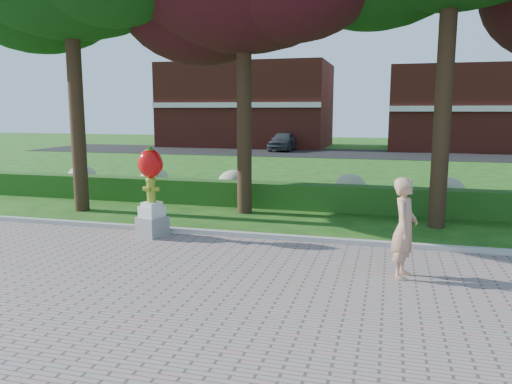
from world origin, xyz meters
TOP-DOWN VIEW (x-y plane):
  - ground at (0.00, 0.00)m, footprint 100.00×100.00m
  - curb at (0.00, 3.00)m, footprint 40.00×0.18m
  - lawn_hedge at (0.00, 7.00)m, footprint 24.00×0.70m
  - hydrangea_row at (0.57, 8.00)m, footprint 20.10×1.10m
  - street at (0.00, 28.00)m, footprint 50.00×8.00m
  - building_left at (-10.00, 34.00)m, footprint 14.00×8.00m
  - building_right at (8.00, 34.00)m, footprint 12.00×8.00m
  - hydrant_sculpture at (-3.32, 2.50)m, footprint 0.76×0.76m
  - woman at (2.55, 0.91)m, footprint 0.55×0.74m
  - parked_car at (-5.74, 29.43)m, footprint 1.97×4.40m

SIDE VIEW (x-z plane):
  - ground at x=0.00m, z-range 0.00..0.00m
  - street at x=0.00m, z-range 0.00..0.02m
  - curb at x=0.00m, z-range 0.00..0.15m
  - lawn_hedge at x=0.00m, z-range 0.00..0.80m
  - hydrangea_row at x=0.57m, z-range 0.06..1.04m
  - parked_car at x=-5.74m, z-range 0.02..1.49m
  - woman at x=2.55m, z-range 0.04..1.90m
  - hydrant_sculpture at x=-3.32m, z-range 0.10..2.30m
  - building_right at x=8.00m, z-range 0.00..6.40m
  - building_left at x=-10.00m, z-range 0.00..7.00m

